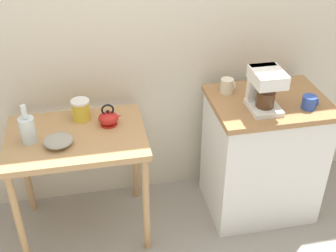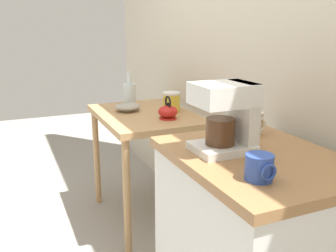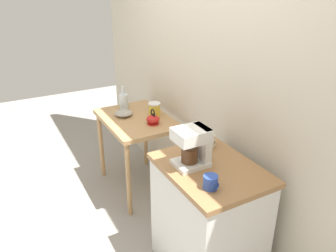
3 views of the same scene
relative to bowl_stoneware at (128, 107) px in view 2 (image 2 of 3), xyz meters
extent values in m
cube|color=beige|center=(0.77, 0.50, 0.60)|extent=(4.40, 0.10, 2.80)
cube|color=tan|center=(0.10, 0.09, -0.05)|extent=(0.84, 0.60, 0.04)
cylinder|color=tan|center=(-0.28, -0.17, -0.44)|extent=(0.04, 0.04, 0.73)
cylinder|color=tan|center=(0.48, -0.17, -0.44)|extent=(0.04, 0.04, 0.73)
cylinder|color=tan|center=(-0.28, 0.35, -0.44)|extent=(0.04, 0.04, 0.73)
cylinder|color=tan|center=(0.48, 0.35, -0.44)|extent=(0.04, 0.04, 0.73)
cube|color=#9E7044|center=(1.32, 0.09, 0.06)|extent=(0.74, 0.58, 0.04)
cylinder|color=#9E998C|center=(0.00, 0.00, -0.03)|extent=(0.08, 0.08, 0.01)
ellipsoid|color=#9E998C|center=(0.00, 0.00, 0.00)|extent=(0.17, 0.17, 0.05)
cylinder|color=red|center=(0.30, 0.17, -0.03)|extent=(0.10, 0.10, 0.01)
ellipsoid|color=red|center=(0.30, 0.17, 0.02)|extent=(0.12, 0.12, 0.07)
cone|color=red|center=(0.36, 0.17, 0.02)|extent=(0.06, 0.03, 0.04)
sphere|color=black|center=(0.30, 0.17, 0.06)|extent=(0.02, 0.02, 0.02)
torus|color=black|center=(0.30, 0.17, 0.08)|extent=(0.08, 0.01, 0.08)
cylinder|color=silver|center=(-0.17, 0.07, 0.05)|extent=(0.09, 0.09, 0.16)
cylinder|color=silver|center=(-0.17, 0.07, 0.17)|extent=(0.03, 0.03, 0.09)
cylinder|color=gold|center=(0.14, 0.26, 0.03)|extent=(0.11, 0.11, 0.12)
cylinder|color=white|center=(0.14, 0.26, 0.10)|extent=(0.12, 0.12, 0.01)
cube|color=white|center=(1.24, -0.02, 0.09)|extent=(0.18, 0.22, 0.03)
cube|color=white|center=(1.24, 0.07, 0.21)|extent=(0.16, 0.05, 0.26)
cube|color=white|center=(1.24, -0.02, 0.30)|extent=(0.18, 0.22, 0.08)
cylinder|color=#4C2D19|center=(1.24, -0.03, 0.16)|extent=(0.11, 0.11, 0.10)
cylinder|color=beige|center=(1.08, 0.23, 0.12)|extent=(0.08, 0.08, 0.10)
torus|color=beige|center=(1.12, 0.23, 0.12)|extent=(0.01, 0.06, 0.06)
cylinder|color=#2D4CAD|center=(1.51, -0.06, 0.12)|extent=(0.09, 0.09, 0.08)
torus|color=#2D4CAD|center=(1.56, -0.06, 0.12)|extent=(0.01, 0.06, 0.06)
camera|label=1|loc=(0.21, -2.17, 1.45)|focal=47.16mm
camera|label=2|loc=(2.38, -0.74, 0.54)|focal=40.03mm
camera|label=3|loc=(2.83, -1.06, 1.21)|focal=35.77mm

